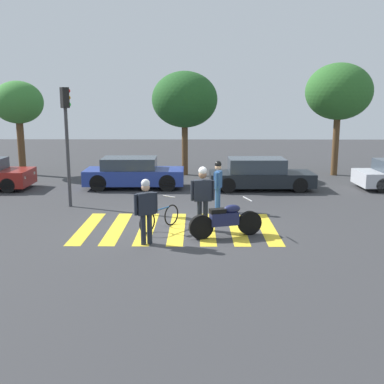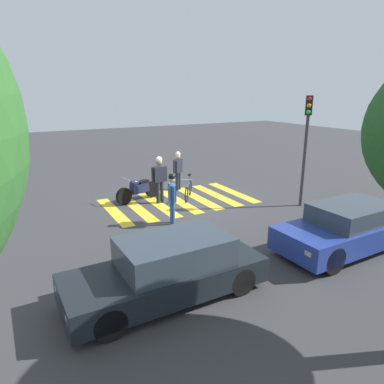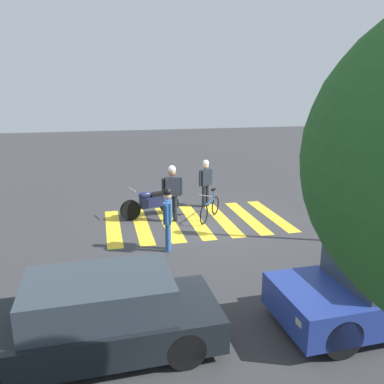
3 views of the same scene
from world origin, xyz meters
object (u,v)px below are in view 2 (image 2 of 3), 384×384
object	(u,v)px
pedestrian_bystander	(172,195)
car_blue_hatchback	(347,228)
leaning_bicycle	(188,190)
officer_by_motorcycle	(159,176)
police_motorcycle	(139,190)
officer_on_foot	(178,168)
car_black_suv	(169,270)
traffic_light_pole	(307,134)

from	to	relation	value
pedestrian_bystander	car_blue_hatchback	size ratio (longest dim) A/B	0.41
leaning_bicycle	officer_by_motorcycle	size ratio (longest dim) A/B	0.75
leaning_bicycle	police_motorcycle	bearing A→B (deg)	-20.86
police_motorcycle	car_blue_hatchback	size ratio (longest dim) A/B	0.49
police_motorcycle	car_blue_hatchback	world-z (taller)	car_blue_hatchback
officer_on_foot	car_blue_hatchback	world-z (taller)	officer_on_foot
car_black_suv	traffic_light_pole	size ratio (longest dim) A/B	1.04
officer_on_foot	car_blue_hatchback	xyz separation A→B (m)	(-1.40, 7.84, -0.37)
officer_on_foot	car_black_suv	xyz separation A→B (m)	(4.00, 7.57, -0.39)
pedestrian_bystander	traffic_light_pole	size ratio (longest dim) A/B	0.42
officer_by_motorcycle	traffic_light_pole	world-z (taller)	traffic_light_pole
pedestrian_bystander	traffic_light_pole	bearing A→B (deg)	172.76
police_motorcycle	officer_by_motorcycle	distance (m)	1.13
officer_by_motorcycle	car_black_suv	world-z (taller)	officer_by_motorcycle
police_motorcycle	car_black_suv	xyz separation A→B (m)	(1.86, 6.87, 0.16)
officer_by_motorcycle	car_black_suv	xyz separation A→B (m)	(2.50, 6.19, -0.48)
leaning_bicycle	officer_by_motorcycle	distance (m)	1.47
leaning_bicycle	officer_by_motorcycle	xyz separation A→B (m)	(1.27, -0.04, 0.74)
car_blue_hatchback	car_black_suv	size ratio (longest dim) A/B	0.97
car_blue_hatchback	car_black_suv	bearing A→B (deg)	-2.87
officer_on_foot	car_black_suv	distance (m)	8.57
pedestrian_bystander	officer_by_motorcycle	bearing A→B (deg)	-103.41
police_motorcycle	pedestrian_bystander	size ratio (longest dim) A/B	1.19
police_motorcycle	officer_by_motorcycle	world-z (taller)	officer_by_motorcycle
leaning_bicycle	officer_on_foot	bearing A→B (deg)	-99.31
officer_on_foot	leaning_bicycle	bearing A→B (deg)	80.69
car_black_suv	officer_on_foot	bearing A→B (deg)	-117.84
officer_by_motorcycle	car_black_suv	size ratio (longest dim) A/B	0.43
leaning_bicycle	traffic_light_pole	xyz separation A→B (m)	(-3.43, 2.92, 2.45)
traffic_light_pole	pedestrian_bystander	bearing A→B (deg)	-7.24
leaning_bicycle	car_blue_hatchback	xyz separation A→B (m)	(-1.63, 6.42, 0.28)
car_black_suv	traffic_light_pole	xyz separation A→B (m)	(-7.19, -3.22, 2.18)
police_motorcycle	car_blue_hatchback	xyz separation A→B (m)	(-3.54, 7.14, 0.17)
car_black_suv	police_motorcycle	bearing A→B (deg)	-105.12
officer_on_foot	car_blue_hatchback	bearing A→B (deg)	100.13
officer_by_motorcycle	car_blue_hatchback	bearing A→B (deg)	114.21
police_motorcycle	car_black_suv	bearing A→B (deg)	74.88
leaning_bicycle	car_black_suv	size ratio (longest dim) A/B	0.32
officer_by_motorcycle	traffic_light_pole	bearing A→B (deg)	147.74
police_motorcycle	officer_on_foot	size ratio (longest dim) A/B	1.18
police_motorcycle	officer_on_foot	bearing A→B (deg)	-161.97
officer_by_motorcycle	leaning_bicycle	bearing A→B (deg)	178.19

